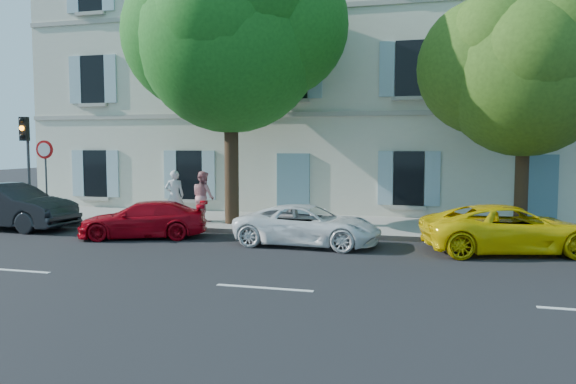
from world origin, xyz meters
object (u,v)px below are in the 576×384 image
(road_sign, at_px, (45,163))
(pedestrian_b, at_px, (203,196))
(car_red_coupe, at_px, (143,220))
(car_dark_sedan, at_px, (9,206))
(pedestrian_a, at_px, (175,195))
(tree_right, at_px, (525,74))
(car_white_coupe, at_px, (308,225))
(traffic_light, at_px, (26,145))
(tree_left, at_px, (231,41))
(car_yellow_supercar, at_px, (510,229))

(road_sign, distance_m, pedestrian_b, 5.88)
(pedestrian_b, bearing_deg, car_red_coupe, 112.73)
(car_dark_sedan, height_order, pedestrian_a, pedestrian_a)
(car_dark_sedan, relative_size, tree_right, 0.63)
(car_white_coupe, relative_size, pedestrian_b, 2.31)
(car_dark_sedan, distance_m, car_red_coupe, 5.28)
(traffic_light, relative_size, pedestrian_b, 2.08)
(car_red_coupe, xyz_separation_m, pedestrian_b, (0.77, 2.76, 0.48))
(car_dark_sedan, height_order, road_sign, road_sign)
(car_red_coupe, bearing_deg, road_sign, -129.88)
(car_red_coupe, xyz_separation_m, car_white_coupe, (5.15, 0.05, 0.01))
(tree_left, bearing_deg, car_dark_sedan, -162.11)
(tree_left, relative_size, tree_right, 1.30)
(pedestrian_a, bearing_deg, car_yellow_supercar, 141.70)
(car_white_coupe, bearing_deg, pedestrian_a, 65.75)
(tree_right, bearing_deg, car_dark_sedan, -172.98)
(tree_right, bearing_deg, traffic_light, -178.69)
(car_red_coupe, xyz_separation_m, traffic_light, (-5.86, 2.01, 2.26))
(traffic_light, bearing_deg, pedestrian_a, 8.56)
(tree_left, bearing_deg, pedestrian_a, 176.23)
(car_white_coupe, xyz_separation_m, traffic_light, (-11.01, 1.96, 2.25))
(car_white_coupe, distance_m, traffic_light, 11.41)
(car_red_coupe, distance_m, pedestrian_a, 2.90)
(traffic_light, distance_m, pedestrian_b, 6.91)
(car_dark_sedan, height_order, tree_left, tree_left)
(car_red_coupe, relative_size, pedestrian_a, 2.15)
(road_sign, bearing_deg, traffic_light, 169.99)
(car_red_coupe, bearing_deg, pedestrian_b, 145.05)
(car_red_coupe, bearing_deg, car_white_coupe, 71.19)
(car_red_coupe, relative_size, car_white_coupe, 0.94)
(tree_right, relative_size, pedestrian_b, 4.13)
(car_yellow_supercar, distance_m, tree_right, 4.72)
(tree_left, xyz_separation_m, road_sign, (-6.78, -0.85, -4.09))
(car_red_coupe, height_order, car_white_coupe, car_white_coupe)
(car_yellow_supercar, relative_size, road_sign, 1.60)
(car_yellow_supercar, bearing_deg, pedestrian_b, 60.93)
(car_white_coupe, height_order, pedestrian_b, pedestrian_b)
(car_yellow_supercar, relative_size, pedestrian_a, 2.54)
(pedestrian_a, bearing_deg, road_sign, -13.20)
(tree_left, distance_m, pedestrian_b, 5.36)
(car_yellow_supercar, height_order, tree_right, tree_right)
(car_dark_sedan, distance_m, car_yellow_supercar, 15.79)
(car_dark_sedan, relative_size, road_sign, 1.64)
(car_red_coupe, bearing_deg, pedestrian_a, 168.06)
(car_yellow_supercar, xyz_separation_m, tree_right, (0.50, 2.04, 4.23))
(car_dark_sedan, height_order, traffic_light, traffic_light)
(car_dark_sedan, bearing_deg, pedestrian_b, -66.09)
(car_yellow_supercar, bearing_deg, car_white_coupe, 78.07)
(road_sign, bearing_deg, tree_right, 1.98)
(car_dark_sedan, xyz_separation_m, car_red_coupe, (5.27, -0.39, -0.21))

